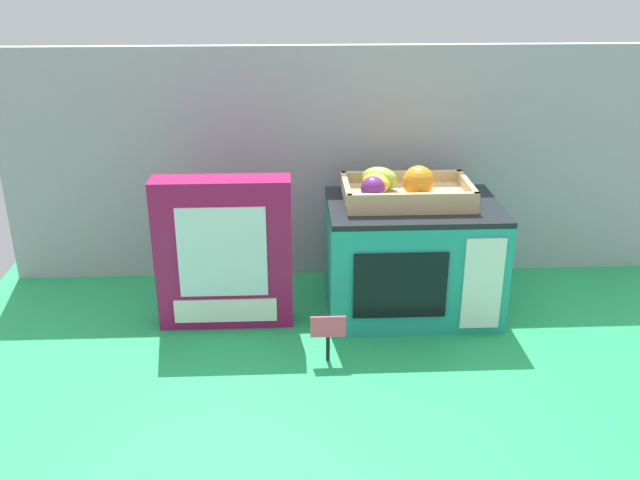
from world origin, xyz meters
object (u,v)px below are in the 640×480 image
at_px(toy_microwave, 412,258).
at_px(food_groups_crate, 402,190).
at_px(cookie_set_box, 224,253).
at_px(price_sign, 328,331).

xyz_separation_m(toy_microwave, food_groups_crate, (-0.03, 0.01, 0.16)).
relative_size(toy_microwave, food_groups_crate, 1.36).
distance_m(toy_microwave, food_groups_crate, 0.16).
bearing_deg(cookie_set_box, toy_microwave, 6.16).
bearing_deg(price_sign, toy_microwave, 47.03).
bearing_deg(food_groups_crate, cookie_set_box, -171.93).
relative_size(toy_microwave, cookie_set_box, 1.13).
bearing_deg(price_sign, cookie_set_box, 141.45).
xyz_separation_m(toy_microwave, cookie_set_box, (-0.41, -0.04, 0.04)).
relative_size(cookie_set_box, price_sign, 3.32).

